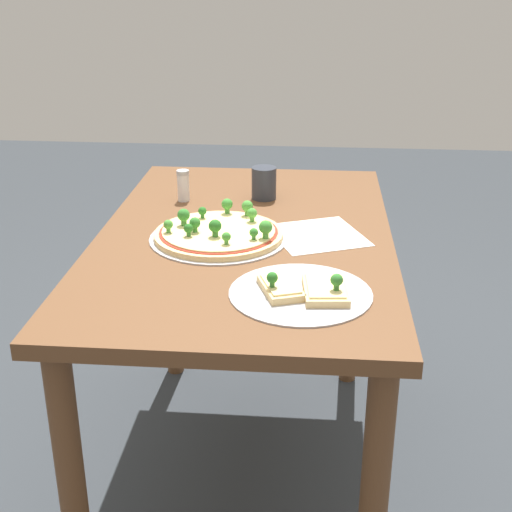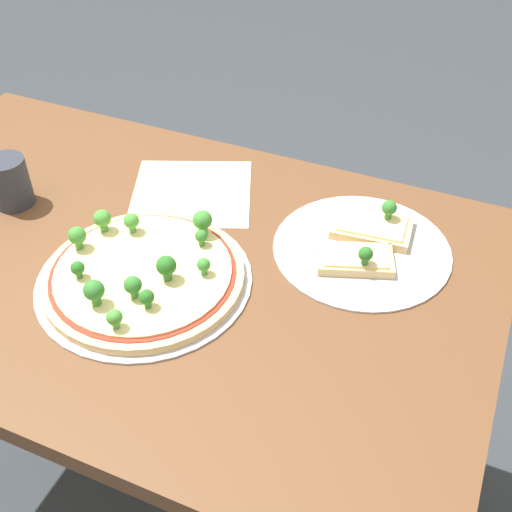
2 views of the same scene
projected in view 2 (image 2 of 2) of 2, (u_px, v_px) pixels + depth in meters
The scene contains 6 objects.
ground_plane at pixel (177, 483), 1.62m from camera, with size 8.00×8.00×0.00m, color #33383D.
dining_table at pixel (148, 297), 1.18m from camera, with size 1.22×0.76×0.78m.
pizza_tray_whole at pixel (143, 274), 1.05m from camera, with size 0.35×0.35×0.07m.
pizza_tray_slice at pixel (364, 244), 1.11m from camera, with size 0.31×0.31×0.06m.
drinking_cup at pixel (10, 182), 1.19m from camera, with size 0.07×0.07×0.10m, color #2D333D.
paper_menu at pixel (190, 192), 1.24m from camera, with size 0.23×0.22×0.00m, color white.
Camera 2 is at (-0.52, 0.69, 1.50)m, focal length 45.00 mm.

